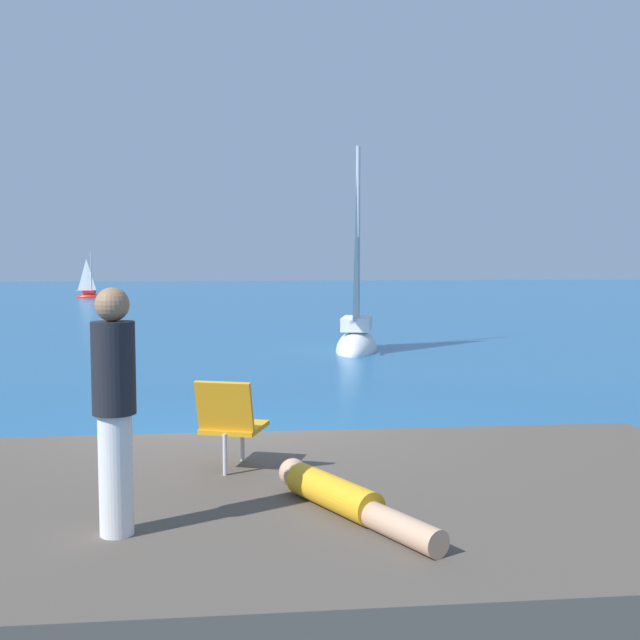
{
  "coord_description": "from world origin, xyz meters",
  "views": [
    {
      "loc": [
        -0.03,
        -8.7,
        2.32
      ],
      "look_at": [
        2.25,
        8.12,
        0.98
      ],
      "focal_mm": 41.92,
      "sensor_mm": 36.0,
      "label": 1
    }
  ],
  "objects_px": {
    "sailboat_near": "(357,338)",
    "person_standing": "(114,404)",
    "sailboat_far": "(89,295)",
    "person_sunbather": "(344,498)",
    "beach_chair": "(230,420)"
  },
  "relations": [
    {
      "from": "sailboat_far",
      "to": "person_standing",
      "type": "xyz_separation_m",
      "value": [
        7.48,
        -43.82,
        1.23
      ]
    },
    {
      "from": "person_sunbather",
      "to": "person_standing",
      "type": "bearing_deg",
      "value": -109.67
    },
    {
      "from": "sailboat_near",
      "to": "person_sunbather",
      "type": "height_order",
      "value": "sailboat_near"
    },
    {
      "from": "sailboat_far",
      "to": "person_standing",
      "type": "height_order",
      "value": "sailboat_far"
    },
    {
      "from": "sailboat_near",
      "to": "person_standing",
      "type": "distance_m",
      "value": 14.84
    },
    {
      "from": "sailboat_far",
      "to": "beach_chair",
      "type": "xyz_separation_m",
      "value": [
        8.24,
        -42.42,
        0.81
      ]
    },
    {
      "from": "sailboat_far",
      "to": "person_standing",
      "type": "distance_m",
      "value": 44.47
    },
    {
      "from": "person_sunbather",
      "to": "beach_chair",
      "type": "distance_m",
      "value": 1.49
    },
    {
      "from": "sailboat_far",
      "to": "person_sunbather",
      "type": "distance_m",
      "value": 44.57
    },
    {
      "from": "sailboat_near",
      "to": "person_sunbather",
      "type": "distance_m",
      "value": 14.26
    },
    {
      "from": "sailboat_far",
      "to": "person_sunbather",
      "type": "relative_size",
      "value": 1.96
    },
    {
      "from": "person_standing",
      "to": "beach_chair",
      "type": "relative_size",
      "value": 2.03
    },
    {
      "from": "sailboat_near",
      "to": "beach_chair",
      "type": "relative_size",
      "value": 7.32
    },
    {
      "from": "beach_chair",
      "to": "person_standing",
      "type": "bearing_deg",
      "value": 171.91
    },
    {
      "from": "sailboat_near",
      "to": "sailboat_far",
      "type": "relative_size",
      "value": 1.83
    }
  ]
}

